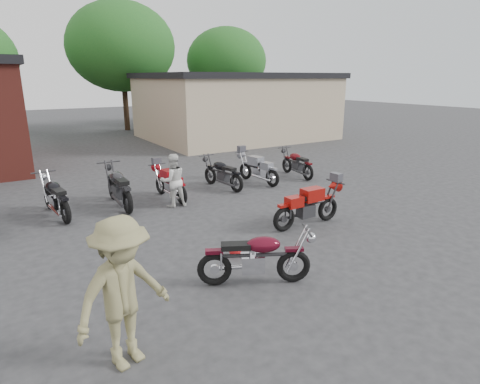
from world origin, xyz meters
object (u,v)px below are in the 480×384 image
vintage_motorcycle (257,254)px  row_bike_5 (222,172)px  row_bike_4 (170,182)px  row_bike_7 (297,162)px  helmet (235,251)px  row_bike_6 (258,167)px  sportbike (308,204)px  row_bike_3 (119,185)px  person_light (173,180)px  row_bike_2 (55,195)px  person_tan (123,293)px

vintage_motorcycle → row_bike_5: vintage_motorcycle is taller
row_bike_4 → row_bike_7: bearing=-93.1°
helmet → row_bike_6: size_ratio=0.14×
vintage_motorcycle → row_bike_4: (0.70, 5.67, -0.04)m
sportbike → helmet: sportbike is taller
row_bike_7 → row_bike_3: bearing=95.9°
person_light → row_bike_5: size_ratio=0.80×
helmet → row_bike_6: row_bike_6 is taller
row_bike_2 → person_light: bearing=-113.7°
row_bike_6 → row_bike_5: bearing=79.0°
row_bike_2 → row_bike_4: size_ratio=1.12×
person_light → row_bike_2: 3.09m
person_light → row_bike_5: person_light is taller
sportbike → helmet: bearing=-167.0°
row_bike_3 → row_bike_6: (4.82, 0.08, -0.07)m
person_light → row_bike_7: size_ratio=0.82×
row_bike_7 → row_bike_6: bearing=95.7°
person_light → row_bike_7: bearing=-166.0°
row_bike_3 → row_bike_7: (6.58, 0.10, -0.09)m
person_tan → row_bike_3: (1.77, 6.61, -0.37)m
person_light → person_tan: 6.53m
row_bike_3 → vintage_motorcycle: bearing=-171.4°
row_bike_5 → row_bike_7: 3.13m
vintage_motorcycle → helmet: (0.26, 1.17, -0.45)m
row_bike_4 → row_bike_6: size_ratio=0.95×
row_bike_4 → helmet: bearing=169.1°
person_tan → row_bike_2: size_ratio=0.99×
row_bike_6 → row_bike_7: size_ratio=1.02×
row_bike_6 → sportbike: bearing=154.1°
row_bike_5 → row_bike_6: same height
vintage_motorcycle → person_tan: size_ratio=0.97×
vintage_motorcycle → row_bike_2: (-2.45, 5.79, 0.02)m
sportbike → row_bike_6: 4.32m
person_tan → row_bike_4: size_ratio=1.10×
helmet → person_light: size_ratio=0.17×
person_tan → row_bike_6: person_tan is taller
row_bike_2 → row_bike_4: 3.16m
person_tan → row_bike_5: (5.21, 6.75, -0.45)m
person_light → row_bike_6: size_ratio=0.80×
helmet → row_bike_7: 7.26m
vintage_motorcycle → row_bike_6: bearing=82.4°
person_light → row_bike_7: person_light is taller
row_bike_6 → row_bike_7: row_bike_6 is taller
person_tan → row_bike_3: size_ratio=0.93×
vintage_motorcycle → row_bike_3: (-0.79, 5.77, 0.06)m
person_light → row_bike_6: bearing=-161.5°
vintage_motorcycle → row_bike_6: 7.10m
person_tan → row_bike_5: size_ratio=1.05×
row_bike_4 → row_bike_2: bearing=82.4°
row_bike_4 → vintage_motorcycle: bearing=167.6°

